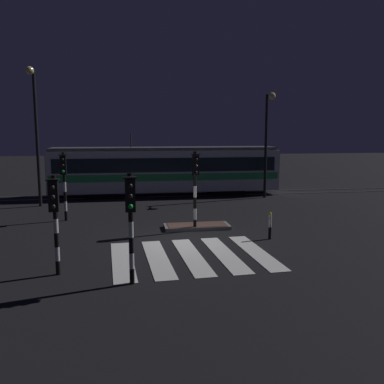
{
  "coord_description": "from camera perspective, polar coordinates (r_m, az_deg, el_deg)",
  "views": [
    {
      "loc": [
        -2.12,
        -15.54,
        4.3
      ],
      "look_at": [
        0.92,
        3.71,
        1.4
      ],
      "focal_mm": 38.26,
      "sensor_mm": 36.0,
      "label": 1
    }
  ],
  "objects": [
    {
      "name": "tram",
      "position": [
        27.66,
        -3.69,
        3.15
      ],
      "size": [
        15.33,
        2.58,
        4.15
      ],
      "color": "silver",
      "rests_on": "ground"
    },
    {
      "name": "crosswalk_zebra",
      "position": [
        14.35,
        -0.08,
        -8.93
      ],
      "size": [
        5.65,
        4.65,
        0.02
      ],
      "color": "silver",
      "rests_on": "ground"
    },
    {
      "name": "street_lamp_trackside_right",
      "position": [
        26.64,
        10.49,
        8.25
      ],
      "size": [
        0.44,
        1.21,
        6.65
      ],
      "color": "black",
      "rests_on": "ground"
    },
    {
      "name": "ground_plane",
      "position": [
        16.26,
        -1.18,
        -6.87
      ],
      "size": [
        120.0,
        120.0,
        0.0
      ],
      "primitive_type": "plane",
      "color": "black"
    },
    {
      "name": "traffic_light_corner_far_left",
      "position": [
        20.41,
        -17.43,
        2.13
      ],
      "size": [
        0.36,
        0.42,
        3.31
      ],
      "color": "black",
      "rests_on": "ground"
    },
    {
      "name": "rail_far",
      "position": [
        28.55,
        -4.63,
        -0.2
      ],
      "size": [
        80.0,
        0.12,
        0.03
      ],
      "primitive_type": "cube",
      "color": "#59595E",
      "rests_on": "ground"
    },
    {
      "name": "rail_near",
      "position": [
        27.14,
        -4.4,
        -0.65
      ],
      "size": [
        80.0,
        0.12,
        0.03
      ],
      "primitive_type": "cube",
      "color": "#59595E",
      "rests_on": "ground"
    },
    {
      "name": "bollard_island_edge",
      "position": [
        16.72,
        10.82,
        -4.62
      ],
      "size": [
        0.12,
        0.12,
        1.11
      ],
      "color": "black",
      "rests_on": "ground"
    },
    {
      "name": "traffic_light_corner_near_left",
      "position": [
        12.67,
        -18.61,
        -2.46
      ],
      "size": [
        0.36,
        0.42,
        3.03
      ],
      "color": "black",
      "rests_on": "ground"
    },
    {
      "name": "traffic_island",
      "position": [
        18.34,
        0.68,
        -4.81
      ],
      "size": [
        2.91,
        1.12,
        0.18
      ],
      "color": "slate",
      "rests_on": "ground"
    },
    {
      "name": "traffic_light_kerb_mid_left",
      "position": [
        11.38,
        -8.55,
        -2.82
      ],
      "size": [
        0.36,
        0.42,
        3.17
      ],
      "color": "black",
      "rests_on": "ground"
    },
    {
      "name": "street_lamp_trackside_left",
      "position": [
        24.71,
        -21.02,
        9.18
      ],
      "size": [
        0.44,
        1.21,
        7.72
      ],
      "color": "black",
      "rests_on": "ground"
    },
    {
      "name": "traffic_light_median_centre",
      "position": [
        17.45,
        0.46,
        1.81
      ],
      "size": [
        0.36,
        0.42,
        3.45
      ],
      "color": "black",
      "rests_on": "ground"
    }
  ]
}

